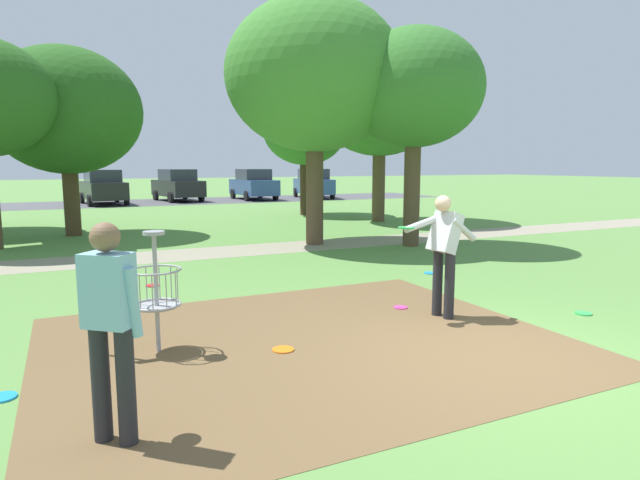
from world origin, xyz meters
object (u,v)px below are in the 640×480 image
parked_car_leftmost (103,187)px  tree_near_right (66,111)px  frisbee_far_right (583,313)px  parked_car_rightmost (313,183)px  parked_car_center_right (254,184)px  frisbee_far_left (401,307)px  player_foreground_watching (444,248)px  frisbee_near_basket (2,397)px  frisbee_mid_grass (152,286)px  player_throwing (110,320)px  tree_far_left (414,89)px  tree_far_right (380,100)px  tree_far_center (314,76)px  parked_car_center_left (178,185)px  disc_golf_basket (150,287)px  frisbee_by_tee (430,273)px  tree_mid_center (305,130)px  frisbee_scattered_a (283,350)px

parked_car_leftmost → tree_near_right: bearing=-97.4°
frisbee_far_right → parked_car_rightmost: parked_car_rightmost is taller
parked_car_leftmost → parked_car_center_right: size_ratio=1.03×
frisbee_far_left → parked_car_center_right: bearing=76.3°
player_foreground_watching → frisbee_near_basket: bearing=-175.9°
frisbee_far_right → tree_near_right: bearing=117.1°
frisbee_mid_grass → parked_car_leftmost: (0.60, 21.17, 0.91)m
frisbee_far_right → parked_car_leftmost: parked_car_leftmost is taller
player_throwing → frisbee_near_basket: size_ratio=6.96×
frisbee_mid_grass → tree_far_left: (6.86, 1.95, 4.00)m
tree_far_right → parked_car_rightmost: size_ratio=1.46×
tree_far_center → parked_car_center_left: bearing=90.0°
disc_golf_basket → player_foreground_watching: bearing=-4.4°
tree_far_center → tree_far_right: size_ratio=0.97×
frisbee_mid_grass → parked_car_leftmost: parked_car_leftmost is taller
frisbee_far_right → parked_car_rightmost: (7.68, 25.77, 0.91)m
tree_far_left → frisbee_by_tee: bearing=-119.2°
tree_near_right → parked_car_center_left: size_ratio=1.24×
frisbee_mid_grass → tree_far_left: bearing=15.9°
frisbee_by_tee → parked_car_center_left: (-0.39, 23.40, 0.91)m
disc_golf_basket → player_foreground_watching: size_ratio=0.81×
frisbee_far_right → tree_near_right: (-6.41, 12.54, 3.65)m
frisbee_far_right → tree_far_center: size_ratio=0.04×
frisbee_far_left → parked_car_rightmost: (9.86, 24.37, 0.91)m
frisbee_by_tee → tree_mid_center: size_ratio=0.05×
parked_car_center_left → parked_car_rightmost: same height
tree_far_left → tree_far_center: 2.58m
tree_far_right → parked_car_leftmost: (-8.71, 13.64, -3.54)m
player_foreground_watching → frisbee_by_tee: (1.71, 2.52, -0.98)m
tree_far_right → parked_car_center_right: size_ratio=1.54×
tree_mid_center → parked_car_leftmost: 12.73m
disc_golf_basket → parked_car_rightmost: bearing=61.4°
parked_car_center_right → parked_car_center_left: bearing=171.9°
disc_golf_basket → parked_car_rightmost: size_ratio=0.31×
disc_golf_basket → tree_far_center: tree_far_center is taller
player_foreground_watching → parked_car_center_right: bearing=77.2°
frisbee_far_left → tree_near_right: 12.46m
player_throwing → frisbee_mid_grass: bearing=79.0°
player_throwing → frisbee_by_tee: 7.49m
parked_car_center_left → parked_car_center_right: bearing=-8.1°
player_foreground_watching → frisbee_far_right: (1.93, -0.76, -0.98)m
frisbee_scattered_a → frisbee_near_basket: bearing=-178.6°
player_throwing → tree_far_right: 16.93m
disc_golf_basket → frisbee_far_right: bearing=-10.4°
frisbee_by_tee → disc_golf_basket: bearing=-158.3°
parked_car_rightmost → player_throwing: bearing=-117.8°
player_throwing → frisbee_far_right: 6.49m
frisbee_mid_grass → tree_far_right: 12.77m
frisbee_scattered_a → parked_car_center_right: 26.92m
player_foreground_watching → frisbee_scattered_a: bearing=-173.0°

